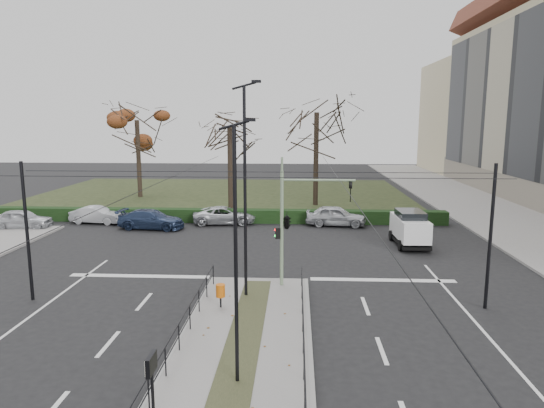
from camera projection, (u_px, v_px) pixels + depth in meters
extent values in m
plane|color=black|center=(249.00, 323.00, 18.52)|extent=(140.00, 140.00, 0.00)
cube|color=slate|center=(241.00, 352.00, 16.05)|extent=(4.40, 15.00, 0.14)
cube|color=slate|center=(497.00, 215.00, 39.24)|extent=(8.00, 90.00, 0.14)
cube|color=black|center=(222.00, 195.00, 50.32)|extent=(38.00, 26.00, 0.10)
cube|color=black|center=(195.00, 215.00, 37.05)|extent=(38.00, 1.00, 1.00)
cylinder|color=black|center=(213.00, 275.00, 22.46)|extent=(0.04, 0.04, 0.90)
cylinder|color=black|center=(302.00, 276.00, 22.25)|extent=(0.04, 0.04, 0.90)
cylinder|color=black|center=(179.00, 325.00, 15.89)|extent=(0.04, 13.20, 0.04)
cylinder|color=black|center=(304.00, 327.00, 15.68)|extent=(0.04, 13.20, 0.04)
cylinder|color=black|center=(27.00, 232.00, 20.47)|extent=(0.14, 0.14, 6.00)
cylinder|color=black|center=(490.00, 238.00, 19.49)|extent=(0.14, 0.14, 6.00)
cylinder|color=black|center=(250.00, 177.00, 18.57)|extent=(20.00, 0.02, 0.02)
cylinder|color=black|center=(255.00, 172.00, 20.54)|extent=(20.00, 0.02, 0.02)
cylinder|color=black|center=(135.00, 193.00, 15.83)|extent=(0.02, 34.00, 0.02)
cylinder|color=black|center=(350.00, 195.00, 15.48)|extent=(0.02, 34.00, 0.02)
cylinder|color=gray|center=(282.00, 229.00, 22.01)|extent=(0.16, 0.16, 5.30)
cylinder|color=gray|center=(319.00, 180.00, 21.55)|extent=(3.26, 0.10, 0.10)
imported|color=black|center=(350.00, 192.00, 21.56)|extent=(0.16, 0.19, 0.92)
imported|color=black|center=(287.00, 220.00, 21.93)|extent=(0.52, 2.04, 0.82)
cube|color=black|center=(278.00, 233.00, 22.06)|extent=(0.22, 0.16, 0.51)
sphere|color=#FF0C0C|center=(276.00, 230.00, 22.04)|extent=(0.11, 0.11, 0.11)
sphere|color=#0CE533|center=(276.00, 236.00, 22.08)|extent=(0.11, 0.11, 0.11)
cylinder|color=black|center=(221.00, 302.00, 19.71)|extent=(0.08, 0.08, 0.47)
cylinder|color=#C2570B|center=(220.00, 291.00, 19.63)|extent=(0.38, 0.38, 0.52)
cylinder|color=black|center=(153.00, 402.00, 11.24)|extent=(0.07, 0.07, 2.12)
cube|color=black|center=(151.00, 364.00, 11.08)|extent=(0.11, 0.58, 0.45)
cube|color=white|center=(149.00, 364.00, 11.08)|extent=(0.02, 0.51, 0.37)
cylinder|color=black|center=(236.00, 259.00, 13.51)|extent=(0.11, 0.11, 7.39)
cube|color=black|center=(250.00, 120.00, 12.84)|extent=(0.32, 0.13, 0.09)
cylinder|color=black|center=(245.00, 194.00, 20.38)|extent=(0.13, 0.13, 8.90)
cube|color=black|center=(256.00, 81.00, 19.57)|extent=(0.39, 0.16, 0.11)
imported|color=#B6B9BE|center=(22.00, 219.00, 34.60)|extent=(4.26, 2.00, 1.41)
imported|color=#B6B9BE|center=(97.00, 215.00, 36.45)|extent=(4.04, 1.75, 1.29)
imported|color=#212F4F|center=(151.00, 219.00, 34.64)|extent=(4.90, 2.37, 1.37)
imported|color=#B6B9BE|center=(225.00, 215.00, 36.31)|extent=(4.87, 2.64, 1.30)
cube|color=white|center=(410.00, 228.00, 29.87)|extent=(1.74, 3.96, 1.27)
cube|color=black|center=(410.00, 215.00, 29.74)|extent=(1.57, 2.19, 0.59)
cube|color=black|center=(409.00, 241.00, 30.01)|extent=(1.77, 4.04, 0.18)
cylinder|color=black|center=(429.00, 246.00, 28.71)|extent=(0.24, 0.66, 0.66)
cylinder|color=black|center=(401.00, 246.00, 28.76)|extent=(0.24, 0.66, 0.66)
cylinder|color=black|center=(417.00, 236.00, 31.26)|extent=(0.24, 0.66, 0.66)
cylinder|color=black|center=(391.00, 235.00, 31.31)|extent=(0.24, 0.66, 0.66)
cylinder|color=black|center=(139.00, 159.00, 48.17)|extent=(0.44, 0.44, 7.61)
ellipsoid|color=#532813|center=(137.00, 120.00, 47.52)|extent=(7.18, 7.18, 4.79)
cylinder|color=black|center=(316.00, 159.00, 43.40)|extent=(0.44, 0.44, 8.28)
cylinder|color=black|center=(230.00, 170.00, 40.34)|extent=(0.44, 0.44, 7.04)
imported|color=#B6B9BE|center=(336.00, 216.00, 35.61)|extent=(4.55, 2.20, 1.50)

